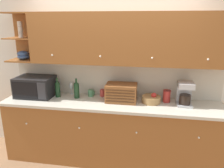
% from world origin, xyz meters
% --- Properties ---
extents(ground_plane, '(24.00, 24.00, 0.00)m').
position_xyz_m(ground_plane, '(0.00, 0.00, 0.00)').
color(ground_plane, '#896647').
extents(wall_back, '(5.56, 0.06, 2.60)m').
position_xyz_m(wall_back, '(0.00, 0.03, 1.30)').
color(wall_back, white).
rests_on(wall_back, ground_plane).
extents(counter_unit, '(3.18, 0.63, 0.95)m').
position_xyz_m(counter_unit, '(0.00, -0.30, 0.48)').
color(counter_unit, '#935628').
rests_on(counter_unit, ground_plane).
extents(backsplash_panel, '(3.16, 0.01, 0.54)m').
position_xyz_m(backsplash_panel, '(0.00, -0.01, 1.22)').
color(backsplash_panel, beige).
rests_on(backsplash_panel, counter_unit).
extents(upper_cabinets, '(3.16, 0.38, 0.70)m').
position_xyz_m(upper_cabinets, '(0.17, -0.18, 1.85)').
color(upper_cabinets, '#935628').
rests_on(upper_cabinets, backsplash_panel).
extents(microwave, '(0.56, 0.40, 0.31)m').
position_xyz_m(microwave, '(-1.19, -0.24, 1.11)').
color(microwave, black).
rests_on(microwave, counter_unit).
extents(wine_bottle, '(0.08, 0.08, 0.30)m').
position_xyz_m(wine_bottle, '(-0.84, -0.22, 1.09)').
color(wine_bottle, '#19381E').
rests_on(wine_bottle, counter_unit).
extents(wine_glass, '(0.06, 0.06, 0.20)m').
position_xyz_m(wine_glass, '(-0.68, -0.05, 1.09)').
color(wine_glass, silver).
rests_on(wine_glass, counter_unit).
extents(second_wine_bottle, '(0.08, 0.08, 0.30)m').
position_xyz_m(second_wine_bottle, '(-0.54, -0.21, 1.09)').
color(second_wine_bottle, '#19381E').
rests_on(second_wine_bottle, counter_unit).
extents(mug, '(0.10, 0.09, 0.10)m').
position_xyz_m(mug, '(-0.35, -0.10, 1.00)').
color(mug, '#4C845B').
rests_on(mug, counter_unit).
extents(mug_blue_second, '(0.09, 0.08, 0.11)m').
position_xyz_m(mug_blue_second, '(-0.17, -0.08, 1.01)').
color(mug_blue_second, '#B73D38').
rests_on(mug_blue_second, counter_unit).
extents(bread_box, '(0.44, 0.30, 0.26)m').
position_xyz_m(bread_box, '(0.14, -0.24, 1.08)').
color(bread_box, brown).
rests_on(bread_box, counter_unit).
extents(fruit_basket, '(0.26, 0.26, 0.16)m').
position_xyz_m(fruit_basket, '(0.57, -0.23, 1.01)').
color(fruit_basket, '#A87F4C').
rests_on(fruit_basket, counter_unit).
extents(storage_canister, '(0.11, 0.11, 0.18)m').
position_xyz_m(storage_canister, '(0.79, -0.17, 1.04)').
color(storage_canister, '#B22D28').
rests_on(storage_canister, counter_unit).
extents(coffee_maker, '(0.20, 0.23, 0.33)m').
position_xyz_m(coffee_maker, '(1.02, -0.24, 1.12)').
color(coffee_maker, '#B7B7BC').
rests_on(coffee_maker, counter_unit).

